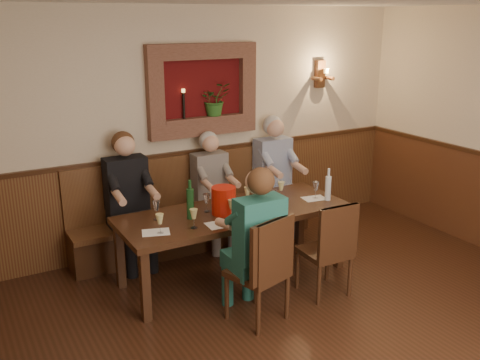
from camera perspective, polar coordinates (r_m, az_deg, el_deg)
The scene contains 30 objects.
room_shell at distance 3.75m, azimuth 13.20°, elevation 4.70°, with size 6.04×6.04×2.82m.
wainscoting at distance 4.22m, azimuth 11.99°, elevation -12.85°, with size 6.02×6.02×1.15m.
wall_niche at distance 6.32m, azimuth -3.63°, elevation 9.17°, with size 1.36×0.30×1.06m.
wall_sconce at distance 7.17m, azimuth 8.61°, elevation 11.04°, with size 0.25×0.20×0.35m.
dining_table at distance 5.55m, azimuth -0.64°, elevation -3.99°, with size 2.40×0.90×0.75m.
bench at distance 6.46m, azimuth -4.71°, elevation -4.26°, with size 3.00×0.45×1.11m.
chair_near_left at distance 4.93m, azimuth 2.01°, elevation -11.65°, with size 0.56×0.56×1.03m.
chair_near_right at distance 5.44m, azimuth 9.04°, elevation -9.15°, with size 0.45×0.45×0.98m.
person_bench_left at distance 5.98m, azimuth -11.61°, elevation -3.31°, with size 0.45×0.55×1.50m.
person_bench_mid at distance 6.36m, azimuth -2.88°, elevation -2.20°, with size 0.41×0.50×1.39m.
person_bench_right at distance 6.77m, azimuth 3.89°, elevation -0.57°, with size 0.45×0.55×1.50m.
person_chair_front at distance 4.85m, azimuth 1.48°, elevation -8.11°, with size 0.43×0.53×1.45m.
spittoon_bucket at distance 5.39m, azimuth -1.75°, elevation -2.20°, with size 0.25×0.25×0.28m, color red.
wine_bottle_green_a at distance 5.53m, azimuth 2.09°, elevation -1.25°, with size 0.11×0.11×0.44m.
wine_bottle_green_b at distance 5.27m, azimuth -5.32°, elevation -2.44°, with size 0.08×0.08×0.40m.
water_bottle at distance 5.87m, azimuth 9.37°, elevation -0.78°, with size 0.08×0.08×0.36m.
tasting_sheet_a at distance 5.03m, azimuth -8.97°, elevation -5.52°, with size 0.25×0.18×0.00m, color white.
tasting_sheet_b at distance 5.37m, azimuth 0.84°, elevation -3.83°, with size 0.27×0.20×0.00m, color white.
tasting_sheet_c at distance 5.93m, azimuth 7.92°, elevation -1.95°, with size 0.25×0.18×0.00m, color white.
tasting_sheet_d at distance 5.16m, azimuth -1.98°, elevation -4.73°, with size 0.29×0.21×0.00m, color white.
wine_glass_0 at distance 5.87m, azimuth 4.39°, elevation -1.10°, with size 0.08×0.08×0.19m, color #D0C67C, non-canonical shape.
wine_glass_1 at distance 5.91m, azimuth 8.07°, elevation -1.08°, with size 0.08×0.08×0.19m, color white, non-canonical shape.
wine_glass_2 at distance 5.22m, azimuth -0.49°, elevation -3.36°, with size 0.08×0.08×0.19m, color #D0C67C, non-canonical shape.
wine_glass_3 at distance 4.96m, azimuth -8.54°, elevation -4.64°, with size 0.08×0.08×0.19m, color #D0C67C, non-canonical shape.
wine_glass_4 at distance 5.31m, azimuth -8.89°, elevation -3.21°, with size 0.08×0.08×0.19m, color white, non-canonical shape.
wine_glass_5 at distance 5.56m, azimuth 3.59°, elevation -2.09°, with size 0.08×0.08×0.19m, color white, non-canonical shape.
wine_glass_6 at distance 5.46m, azimuth -3.57°, elevation -2.45°, with size 0.08×0.08×0.19m, color white, non-canonical shape.
wine_glass_7 at distance 5.67m, azimuth 0.79°, elevation -1.69°, with size 0.08×0.08×0.19m, color #D0C67C, non-canonical shape.
wine_glass_8 at distance 5.29m, azimuth -0.89°, elevation -3.08°, with size 0.08×0.08×0.19m, color #D0C67C, non-canonical shape.
wine_glass_9 at distance 5.05m, azimuth -4.95°, elevation -4.13°, with size 0.08×0.08×0.19m, color #D0C67C, non-canonical shape.
Camera 1 is at (-2.51, -2.68, 2.65)m, focal length 40.00 mm.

